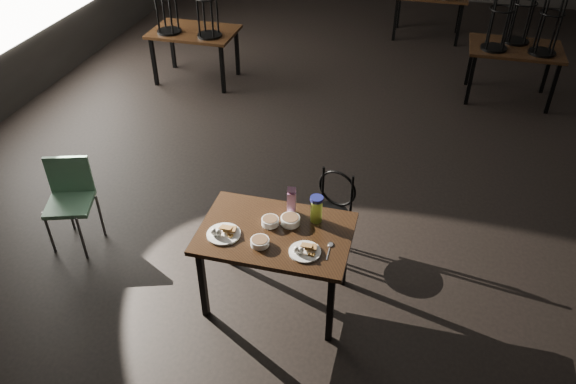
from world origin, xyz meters
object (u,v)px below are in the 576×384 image
(bentwood_chair, at_px, (331,207))
(juice_carton, at_px, (292,201))
(water_bottle, at_px, (316,209))
(main_table, at_px, (275,239))
(school_chair, at_px, (70,195))

(bentwood_chair, bearing_deg, juice_carton, -100.33)
(water_bottle, distance_m, bentwood_chair, 0.67)
(water_bottle, bearing_deg, main_table, -142.59)
(water_bottle, bearing_deg, juice_carton, 169.60)
(juice_carton, relative_size, school_chair, 0.31)
(juice_carton, bearing_deg, water_bottle, -10.40)
(water_bottle, bearing_deg, school_chair, 178.20)
(juice_carton, bearing_deg, bentwood_chair, 63.84)
(main_table, xyz_separation_m, bentwood_chair, (0.32, 0.76, -0.19))
(main_table, xyz_separation_m, water_bottle, (0.28, 0.21, 0.20))
(juice_carton, xyz_separation_m, water_bottle, (0.21, -0.04, -0.00))
(water_bottle, height_order, bentwood_chair, water_bottle)
(water_bottle, height_order, school_chair, water_bottle)
(juice_carton, xyz_separation_m, school_chair, (-2.12, 0.03, -0.35))
(school_chair, bearing_deg, water_bottle, -20.23)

